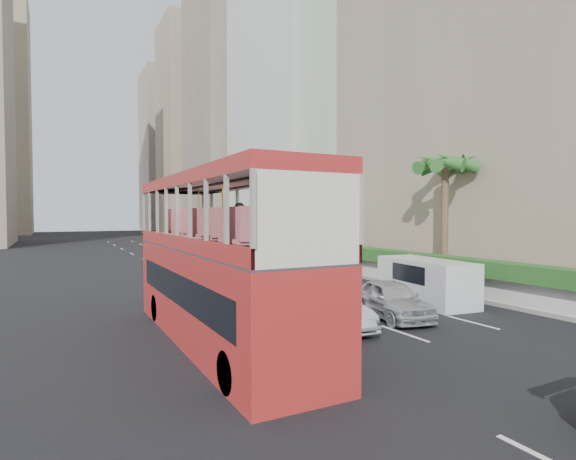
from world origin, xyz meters
TOP-DOWN VIEW (x-y plane):
  - ground_plane at (0.00, 0.00)m, footprint 200.00×200.00m
  - double_decker_bus at (-6.00, 0.00)m, footprint 2.50×11.00m
  - car_silver_lane_a at (-2.02, -0.30)m, footprint 1.86×4.07m
  - car_silver_lane_b at (0.73, -0.07)m, footprint 2.47×4.40m
  - van_asset at (1.09, 15.45)m, footprint 2.94×5.10m
  - minibus_near at (0.94, 10.98)m, footprint 2.23×6.58m
  - minibus_far at (4.17, 12.46)m, footprint 3.07×7.07m
  - panel_van_near at (4.02, 1.50)m, footprint 2.42×4.92m
  - panel_van_far at (3.81, 22.95)m, footprint 2.04×4.94m
  - sidewalk at (9.00, 25.00)m, footprint 6.00×120.00m
  - kerb_wall at (6.20, 14.00)m, footprint 0.30×44.00m
  - hedge at (6.20, 14.00)m, footprint 1.10×44.00m
  - palm_tree at (7.80, 4.00)m, footprint 0.36×0.36m
  - shell_station at (10.00, 23.00)m, footprint 6.50×8.00m
  - tower_stripe at (18.00, 34.00)m, footprint 16.00×18.00m
  - tower_mid at (18.00, 58.00)m, footprint 16.00×16.00m
  - tower_far_a at (17.00, 82.00)m, footprint 14.00×14.00m
  - tower_far_b at (17.00, 104.00)m, footprint 14.00×14.00m

SIDE VIEW (x-z plane):
  - ground_plane at x=0.00m, z-range 0.00..0.00m
  - car_silver_lane_a at x=-2.02m, z-range -0.65..0.65m
  - car_silver_lane_b at x=0.73m, z-range -0.71..0.71m
  - van_asset at x=1.09m, z-range -0.67..0.67m
  - sidewalk at x=9.00m, z-range 0.00..0.18m
  - kerb_wall at x=6.20m, z-range 0.18..1.18m
  - panel_van_near at x=4.02m, z-range 0.00..1.89m
  - panel_van_far at x=3.81m, z-range 0.00..1.96m
  - minibus_near at x=0.94m, z-range 0.00..2.91m
  - minibus_far at x=4.17m, z-range 0.00..3.04m
  - hedge at x=6.20m, z-range 1.18..1.88m
  - double_decker_bus at x=-6.00m, z-range 0.00..5.06m
  - shell_station at x=10.00m, z-range 0.00..5.50m
  - palm_tree at x=7.80m, z-range 0.18..6.58m
  - tower_far_b at x=17.00m, z-range 0.00..40.00m
  - tower_far_a at x=17.00m, z-range 0.00..44.00m
  - tower_mid at x=18.00m, z-range 0.00..50.00m
  - tower_stripe at x=18.00m, z-range 0.00..58.00m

